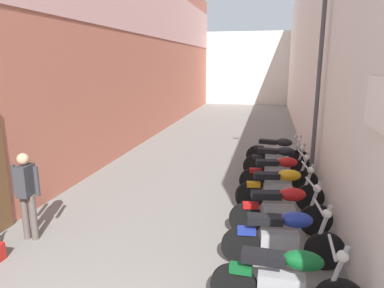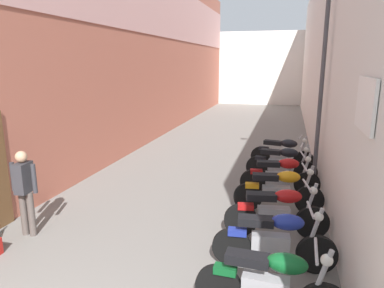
# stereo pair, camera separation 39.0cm
# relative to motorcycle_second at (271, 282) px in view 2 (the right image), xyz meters

# --- Properties ---
(ground_plane) EXTENTS (41.11, 41.11, 0.00)m
(ground_plane) POSITION_rel_motorcycle_second_xyz_m (-2.06, 8.03, -0.50)
(ground_plane) COLOR slate
(building_left) EXTENTS (0.45, 25.11, 7.28)m
(building_left) POSITION_rel_motorcycle_second_xyz_m (-5.26, 9.99, 3.18)
(building_left) COLOR #B76651
(building_left) RESTS_ON ground
(building_right) EXTENTS (0.45, 25.11, 6.72)m
(building_right) POSITION_rel_motorcycle_second_xyz_m (1.14, 10.03, 2.86)
(building_right) COLOR silver
(building_right) RESTS_ON ground
(building_far_end) EXTENTS (9.01, 2.00, 5.25)m
(building_far_end) POSITION_rel_motorcycle_second_xyz_m (-2.06, 23.58, 2.12)
(building_far_end) COLOR silver
(building_far_end) RESTS_ON ground
(motorcycle_second) EXTENTS (1.85, 0.58, 1.04)m
(motorcycle_second) POSITION_rel_motorcycle_second_xyz_m (0.00, 0.00, 0.00)
(motorcycle_second) COLOR black
(motorcycle_second) RESTS_ON ground
(motorcycle_third) EXTENTS (1.85, 0.58, 1.04)m
(motorcycle_third) POSITION_rel_motorcycle_second_xyz_m (-0.00, 1.10, 0.00)
(motorcycle_third) COLOR black
(motorcycle_third) RESTS_ON ground
(motorcycle_fourth) EXTENTS (1.84, 0.58, 1.04)m
(motorcycle_fourth) POSITION_rel_motorcycle_second_xyz_m (-0.00, 2.14, 0.00)
(motorcycle_fourth) COLOR black
(motorcycle_fourth) RESTS_ON ground
(motorcycle_fifth) EXTENTS (1.84, 0.58, 1.04)m
(motorcycle_fifth) POSITION_rel_motorcycle_second_xyz_m (-0.00, 3.25, 0.00)
(motorcycle_fifth) COLOR black
(motorcycle_fifth) RESTS_ON ground
(motorcycle_sixth) EXTENTS (1.84, 0.58, 1.04)m
(motorcycle_sixth) POSITION_rel_motorcycle_second_xyz_m (-0.00, 4.24, 0.00)
(motorcycle_sixth) COLOR black
(motorcycle_sixth) RESTS_ON ground
(motorcycle_seventh) EXTENTS (1.85, 0.58, 1.04)m
(motorcycle_seventh) POSITION_rel_motorcycle_second_xyz_m (-0.00, 5.32, 0.00)
(motorcycle_seventh) COLOR black
(motorcycle_seventh) RESTS_ON ground
(motorcycle_eighth) EXTENTS (1.84, 0.58, 1.04)m
(motorcycle_eighth) POSITION_rel_motorcycle_second_xyz_m (-0.00, 6.42, 0.00)
(motorcycle_eighth) COLOR black
(motorcycle_eighth) RESTS_ON ground
(pedestrian_mid_alley) EXTENTS (0.52, 0.36, 1.57)m
(pedestrian_mid_alley) POSITION_rel_motorcycle_second_xyz_m (-4.32, 1.03, 0.42)
(pedestrian_mid_alley) COLOR #564C47
(pedestrian_mid_alley) RESTS_ON ground
(street_lamp) EXTENTS (0.79, 0.18, 5.20)m
(street_lamp) POSITION_rel_motorcycle_second_xyz_m (0.71, 4.84, 2.50)
(street_lamp) COLOR #47474C
(street_lamp) RESTS_ON ground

